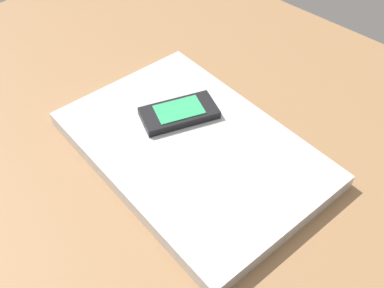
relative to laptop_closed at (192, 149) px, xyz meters
The scene contains 3 objects.
desk_surface 5.48cm from the laptop_closed, 32.09° to the left, with size 120.00×80.00×3.00cm, color olive.
laptop_closed is the anchor object (origin of this frame).
cell_phone_on_laptop 5.99cm from the laptop_closed, 149.56° to the left, with size 9.20×11.79×1.30cm.
Camera 1 is at (24.30, -32.42, 48.55)cm, focal length 41.92 mm.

